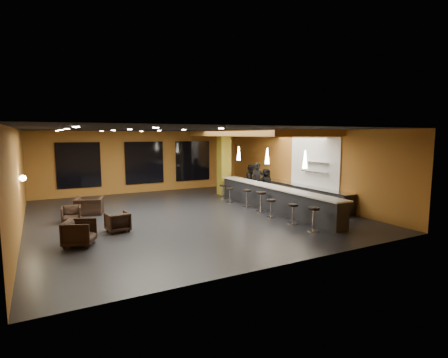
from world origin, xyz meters
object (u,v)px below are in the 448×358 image
prep_counter (301,195)px  bar_stool_1 (293,211)px  bar_stool_5 (230,193)px  armchair_d (89,206)px  armchair_a (79,233)px  column (224,163)px  staff_b (251,181)px  pendant_2 (239,153)px  armchair_c (71,214)px  bar_stool_2 (271,206)px  bar_stool_4 (247,196)px  bar_stool_6 (223,190)px  pendant_0 (305,159)px  pendant_1 (267,156)px  bar_stool_3 (261,199)px  bar_counter (273,199)px  staff_a (258,182)px  staff_c (266,183)px  armchair_b (118,222)px  bar_stool_0 (313,216)px

prep_counter → bar_stool_1: 4.02m
bar_stool_5 → armchair_d: bearing=175.5°
armchair_a → column: bearing=-30.5°
staff_b → pendant_2: bearing=169.6°
armchair_c → bar_stool_2: 7.68m
bar_stool_4 → pendant_2: bearing=69.7°
bar_stool_2 → bar_stool_6: bar_stool_2 is taller
prep_counter → pendant_0: pendant_0 is taller
bar_stool_1 → bar_stool_4: 3.35m
pendant_1 → bar_stool_3: pendant_1 is taller
pendant_1 → bar_stool_2: size_ratio=0.95×
prep_counter → bar_stool_5: size_ratio=8.37×
bar_counter → staff_a: bearing=73.3°
pendant_2 → staff_c: size_ratio=0.46×
armchair_d → bar_stool_1: (6.44, -5.21, 0.13)m
column → pendant_0: (0.00, -6.60, 0.60)m
armchair_a → bar_stool_3: bearing=-57.0°
armchair_d → bar_stool_3: (6.56, -2.93, 0.20)m
staff_c → armchair_c: (-9.58, -0.98, -0.45)m
bar_counter → bar_stool_2: bearing=-129.2°
bar_stool_3 → pendant_0: bearing=-69.9°
prep_counter → armchair_a: size_ratio=7.11×
armchair_c → prep_counter: bearing=0.4°
armchair_c → bar_stool_3: (7.33, -1.86, 0.24)m
column → bar_stool_3: 4.88m
staff_b → staff_a: bearing=-124.8°
staff_c → bar_stool_5: 2.47m
pendant_1 → armchair_a: 8.51m
bar_counter → bar_stool_4: 1.24m
staff_b → bar_stool_2: size_ratio=2.33×
staff_b → bar_stool_3: staff_b is taller
bar_stool_5 → staff_b: bearing=25.4°
staff_c → pendant_1: bearing=-122.2°
column → pendant_1: 4.14m
armchair_a → armchair_b: armchair_a is taller
prep_counter → bar_stool_0: 4.86m
armchair_a → bar_stool_3: size_ratio=0.98×
pendant_1 → bar_stool_1: (-0.82, -2.86, -1.87)m
staff_b → bar_stool_6: bearing=151.4°
bar_stool_0 → bar_stool_6: bar_stool_0 is taller
staff_a → bar_stool_6: (-1.39, 1.09, -0.47)m
armchair_b → column: bearing=-150.8°
bar_stool_0 → bar_stool_1: (0.01, 1.09, -0.05)m
armchair_d → bar_stool_1: bar_stool_1 is taller
bar_stool_3 → armchair_d: bearing=155.9°
bar_stool_1 → bar_stool_5: bearing=90.6°
armchair_a → bar_stool_1: (7.24, -0.98, 0.10)m
bar_stool_0 → bar_stool_2: bar_stool_0 is taller
pendant_1 → bar_stool_1: 3.51m
bar_counter → staff_a: (0.68, 2.28, 0.44)m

